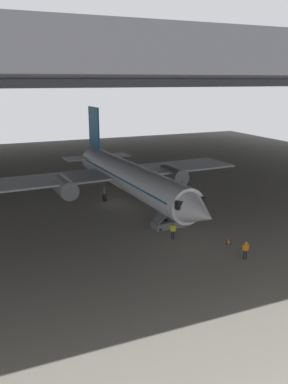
{
  "coord_description": "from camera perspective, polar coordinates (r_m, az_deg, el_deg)",
  "views": [
    {
      "loc": [
        -16.15,
        -44.57,
        14.5
      ],
      "look_at": [
        1.0,
        -4.96,
        2.47
      ],
      "focal_mm": 37.68,
      "sensor_mm": 36.0,
      "label": 1
    }
  ],
  "objects": [
    {
      "name": "boarding_stairs",
      "position": [
        41.29,
        3.8,
        -3.96
      ],
      "size": [
        4.13,
        1.67,
        4.53
      ],
      "color": "slate",
      "rests_on": "ground_plane"
    },
    {
      "name": "traffic_cone_orange",
      "position": [
        37.93,
        11.87,
        -6.78
      ],
      "size": [
        0.36,
        0.36,
        0.6
      ],
      "color": "black",
      "rests_on": "ground_plane"
    },
    {
      "name": "crew_worker_by_stairs",
      "position": [
        38.11,
        4.13,
        -5.4
      ],
      "size": [
        0.5,
        0.36,
        1.56
      ],
      "color": "#232838",
      "rests_on": "ground_plane"
    },
    {
      "name": "baggage_tug",
      "position": [
        59.36,
        -2.21,
        1.95
      ],
      "size": [
        1.46,
        2.3,
        0.9
      ],
      "color": "yellow",
      "rests_on": "ground_plane"
    },
    {
      "name": "ground_plane",
      "position": [
        49.57,
        -3.34,
        -1.46
      ],
      "size": [
        110.0,
        110.0,
        0.0
      ],
      "primitive_type": "plane",
      "color": "gray"
    },
    {
      "name": "crew_worker_near_nose",
      "position": [
        34.91,
        14.17,
        -7.87
      ],
      "size": [
        0.49,
        0.37,
        1.58
      ],
      "color": "#232838",
      "rests_on": "ground_plane"
    },
    {
      "name": "airplane_main",
      "position": [
        48.5,
        -2.31,
        2.25
      ],
      "size": [
        33.09,
        34.31,
        10.84
      ],
      "color": "white",
      "rests_on": "ground_plane"
    },
    {
      "name": "hangar_structure",
      "position": [
        60.5,
        -8.32,
        16.07
      ],
      "size": [
        121.0,
        99.0,
        15.82
      ],
      "color": "#4C4F54",
      "rests_on": "ground_plane"
    }
  ]
}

